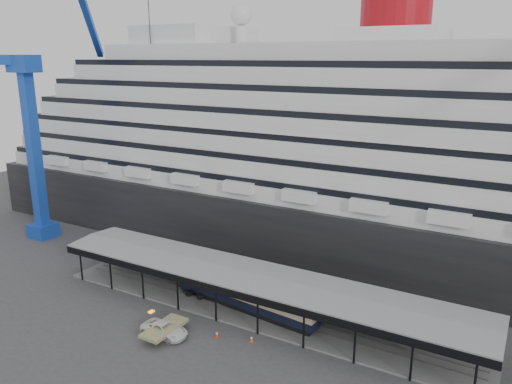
# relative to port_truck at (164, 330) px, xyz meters

# --- Properties ---
(ground) EXTENTS (200.00, 200.00, 0.00)m
(ground) POSITION_rel_port_truck_xyz_m (6.15, 4.75, -0.79)
(ground) COLOR #38383B
(ground) RESTS_ON ground
(cruise_ship) EXTENTS (130.00, 30.00, 43.90)m
(cruise_ship) POSITION_rel_port_truck_xyz_m (6.20, 36.75, 17.56)
(cruise_ship) COLOR black
(cruise_ship) RESTS_ON ground
(platform_canopy) EXTENTS (56.00, 9.18, 5.30)m
(platform_canopy) POSITION_rel_port_truck_xyz_m (6.15, 9.75, 1.58)
(platform_canopy) COLOR slate
(platform_canopy) RESTS_ON ground
(crane_blue) EXTENTS (22.63, 19.19, 47.60)m
(crane_blue) POSITION_rel_port_truck_xyz_m (-38.96, 15.37, 19.17)
(crane_blue) COLOR #1846B8
(crane_blue) RESTS_ON ground
(port_truck) EXTENTS (5.68, 2.65, 1.57)m
(port_truck) POSITION_rel_port_truck_xyz_m (0.00, 0.00, 0.00)
(port_truck) COLOR white
(port_truck) RESTS_ON ground
(pullman_carriage) EXTENTS (20.83, 4.85, 20.29)m
(pullman_carriage) POSITION_rel_port_truck_xyz_m (4.92, 9.75, 1.69)
(pullman_carriage) COLOR black
(pullman_carriage) RESTS_ON ground
(traffic_cone_left) EXTENTS (0.42, 0.42, 0.79)m
(traffic_cone_left) POSITION_rel_port_truck_xyz_m (-1.52, 1.31, -0.40)
(traffic_cone_left) COLOR #FB430D
(traffic_cone_left) RESTS_ON ground
(traffic_cone_mid) EXTENTS (0.45, 0.45, 0.82)m
(traffic_cone_mid) POSITION_rel_port_truck_xyz_m (5.39, 2.69, -0.38)
(traffic_cone_mid) COLOR red
(traffic_cone_mid) RESTS_ON ground
(traffic_cone_right) EXTENTS (0.49, 0.49, 0.76)m
(traffic_cone_right) POSITION_rel_port_truck_xyz_m (9.28, 3.88, -0.41)
(traffic_cone_right) COLOR #E3530C
(traffic_cone_right) RESTS_ON ground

